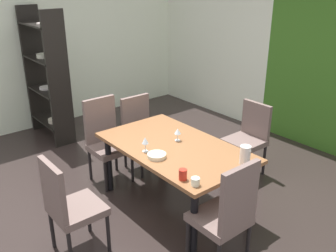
{
  "coord_description": "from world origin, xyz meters",
  "views": [
    {
      "loc": [
        3.15,
        -2.02,
        2.43
      ],
      "look_at": [
        0.17,
        0.42,
        0.85
      ],
      "focal_mm": 40.0,
      "sensor_mm": 36.0,
      "label": 1
    }
  ],
  "objects_px": {
    "display_shelf": "(46,76)",
    "cup_north": "(195,182)",
    "wine_glass_south": "(145,141)",
    "dining_table": "(175,153)",
    "chair_head_far": "(249,135)",
    "serving_bowl_near_shelf": "(157,156)",
    "pitcher_rear": "(245,155)",
    "chair_left_far": "(141,130)",
    "chair_head_near": "(68,204)",
    "chair_left_near": "(106,138)",
    "chair_right_near": "(227,212)",
    "cup_left": "(183,174)",
    "wine_glass_east": "(178,132)"
  },
  "relations": [
    {
      "from": "chair_left_near",
      "to": "chair_head_far",
      "type": "bearing_deg",
      "value": 145.95
    },
    {
      "from": "chair_right_near",
      "to": "cup_left",
      "type": "bearing_deg",
      "value": 107.75
    },
    {
      "from": "chair_left_near",
      "to": "chair_head_near",
      "type": "xyz_separation_m",
      "value": [
        1.0,
        -0.97,
        -0.02
      ]
    },
    {
      "from": "chair_head_far",
      "to": "serving_bowl_near_shelf",
      "type": "bearing_deg",
      "value": 93.29
    },
    {
      "from": "chair_head_near",
      "to": "wine_glass_south",
      "type": "height_order",
      "value": "chair_head_near"
    },
    {
      "from": "cup_left",
      "to": "pitcher_rear",
      "type": "relative_size",
      "value": 0.53
    },
    {
      "from": "chair_left_far",
      "to": "serving_bowl_near_shelf",
      "type": "distance_m",
      "value": 1.26
    },
    {
      "from": "wine_glass_south",
      "to": "cup_left",
      "type": "distance_m",
      "value": 0.67
    },
    {
      "from": "display_shelf",
      "to": "cup_north",
      "type": "bearing_deg",
      "value": -2.2
    },
    {
      "from": "display_shelf",
      "to": "cup_north",
      "type": "relative_size",
      "value": 25.64
    },
    {
      "from": "dining_table",
      "to": "wine_glass_east",
      "type": "distance_m",
      "value": 0.23
    },
    {
      "from": "chair_left_near",
      "to": "wine_glass_east",
      "type": "bearing_deg",
      "value": 111.88
    },
    {
      "from": "chair_head_far",
      "to": "chair_left_near",
      "type": "bearing_deg",
      "value": 55.95
    },
    {
      "from": "pitcher_rear",
      "to": "wine_glass_east",
      "type": "bearing_deg",
      "value": -169.59
    },
    {
      "from": "chair_right_near",
      "to": "pitcher_rear",
      "type": "xyz_separation_m",
      "value": [
        -0.27,
        0.52,
        0.27
      ]
    },
    {
      "from": "wine_glass_east",
      "to": "chair_head_near",
      "type": "bearing_deg",
      "value": -86.64
    },
    {
      "from": "chair_left_near",
      "to": "pitcher_rear",
      "type": "height_order",
      "value": "chair_left_near"
    },
    {
      "from": "chair_head_near",
      "to": "chair_head_far",
      "type": "relative_size",
      "value": 1.05
    },
    {
      "from": "serving_bowl_near_shelf",
      "to": "pitcher_rear",
      "type": "xyz_separation_m",
      "value": [
        0.63,
        0.57,
        0.07
      ]
    },
    {
      "from": "wine_glass_east",
      "to": "cup_north",
      "type": "height_order",
      "value": "wine_glass_east"
    },
    {
      "from": "chair_left_near",
      "to": "cup_left",
      "type": "height_order",
      "value": "chair_left_near"
    },
    {
      "from": "chair_head_far",
      "to": "cup_left",
      "type": "distance_m",
      "value": 1.75
    },
    {
      "from": "chair_left_far",
      "to": "cup_left",
      "type": "height_order",
      "value": "chair_left_far"
    },
    {
      "from": "chair_left_near",
      "to": "cup_left",
      "type": "bearing_deg",
      "value": 85.13
    },
    {
      "from": "serving_bowl_near_shelf",
      "to": "chair_right_near",
      "type": "bearing_deg",
      "value": 3.44
    },
    {
      "from": "chair_head_far",
      "to": "cup_north",
      "type": "xyz_separation_m",
      "value": [
        0.71,
        -1.61,
        0.26
      ]
    },
    {
      "from": "wine_glass_south",
      "to": "dining_table",
      "type": "bearing_deg",
      "value": 75.15
    },
    {
      "from": "cup_north",
      "to": "display_shelf",
      "type": "bearing_deg",
      "value": 177.8
    },
    {
      "from": "cup_north",
      "to": "chair_head_near",
      "type": "bearing_deg",
      "value": -129.98
    },
    {
      "from": "chair_left_near",
      "to": "pitcher_rear",
      "type": "relative_size",
      "value": 5.6
    },
    {
      "from": "cup_north",
      "to": "chair_left_near",
      "type": "bearing_deg",
      "value": 176.17
    },
    {
      "from": "serving_bowl_near_shelf",
      "to": "cup_left",
      "type": "distance_m",
      "value": 0.49
    },
    {
      "from": "dining_table",
      "to": "chair_right_near",
      "type": "bearing_deg",
      "value": -14.7
    },
    {
      "from": "wine_glass_south",
      "to": "cup_north",
      "type": "distance_m",
      "value": 0.81
    },
    {
      "from": "dining_table",
      "to": "chair_head_far",
      "type": "bearing_deg",
      "value": 89.56
    },
    {
      "from": "wine_glass_east",
      "to": "serving_bowl_near_shelf",
      "type": "height_order",
      "value": "wine_glass_east"
    },
    {
      "from": "chair_head_far",
      "to": "wine_glass_south",
      "type": "relative_size",
      "value": 5.9
    },
    {
      "from": "display_shelf",
      "to": "chair_left_near",
      "type": "bearing_deg",
      "value": -0.56
    },
    {
      "from": "chair_left_far",
      "to": "chair_head_near",
      "type": "relative_size",
      "value": 0.98
    },
    {
      "from": "chair_left_near",
      "to": "serving_bowl_near_shelf",
      "type": "relative_size",
      "value": 5.54
    },
    {
      "from": "chair_left_far",
      "to": "pitcher_rear",
      "type": "height_order",
      "value": "chair_left_far"
    },
    {
      "from": "wine_glass_east",
      "to": "chair_left_far",
      "type": "bearing_deg",
      "value": 170.39
    },
    {
      "from": "display_shelf",
      "to": "wine_glass_east",
      "type": "xyz_separation_m",
      "value": [
        2.64,
        0.35,
        -0.14
      ]
    },
    {
      "from": "chair_left_near",
      "to": "chair_head_far",
      "type": "height_order",
      "value": "chair_left_near"
    },
    {
      "from": "cup_north",
      "to": "chair_right_near",
      "type": "bearing_deg",
      "value": 22.38
    },
    {
      "from": "cup_left",
      "to": "pitcher_rear",
      "type": "xyz_separation_m",
      "value": [
        0.15,
        0.65,
        0.04
      ]
    },
    {
      "from": "cup_north",
      "to": "cup_left",
      "type": "bearing_deg",
      "value": -172.19
    },
    {
      "from": "dining_table",
      "to": "chair_head_far",
      "type": "relative_size",
      "value": 1.8
    },
    {
      "from": "dining_table",
      "to": "display_shelf",
      "type": "height_order",
      "value": "display_shelf"
    },
    {
      "from": "chair_left_near",
      "to": "wine_glass_south",
      "type": "bearing_deg",
      "value": 86.34
    }
  ]
}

